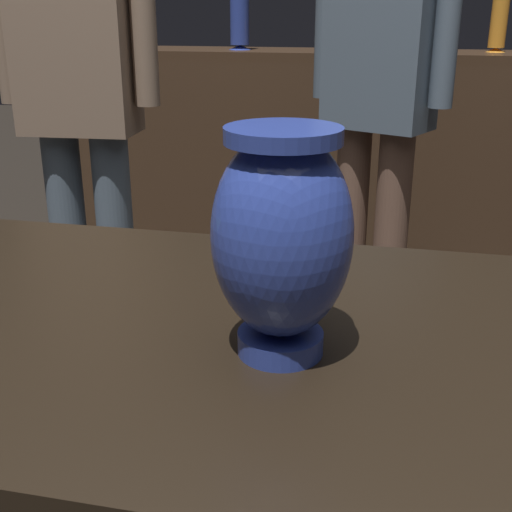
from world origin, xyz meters
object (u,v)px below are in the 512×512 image
object	(u,v)px
shelf_vase_far_left	(133,34)
shelf_vase_left	(240,13)
visitor_center_back	(380,78)
shelf_vase_center	(364,33)
visitor_near_left	(78,76)
vase_centerpiece	(282,236)
shelf_vase_right	(499,18)

from	to	relation	value
shelf_vase_far_left	shelf_vase_left	distance (m)	0.54
visitor_center_back	shelf_vase_center	bearing A→B (deg)	-56.86
visitor_near_left	shelf_vase_far_left	bearing A→B (deg)	-79.13
shelf_vase_center	visitor_near_left	xyz separation A→B (m)	(-0.72, -1.05, -0.09)
shelf_vase_center	visitor_center_back	xyz separation A→B (m)	(0.10, -0.69, -0.11)
shelf_vase_far_left	visitor_near_left	xyz separation A→B (m)	(0.32, -1.18, -0.07)
visitor_center_back	vase_centerpiece	bearing A→B (deg)	113.62
shelf_vase_far_left	visitor_center_back	world-z (taller)	visitor_center_back
shelf_vase_left	visitor_near_left	world-z (taller)	visitor_near_left
visitor_center_back	visitor_near_left	bearing A→B (deg)	48.64
shelf_vase_far_left	shelf_vase_right	xyz separation A→B (m)	(1.56, -0.04, 0.07)
shelf_vase_far_left	visitor_near_left	distance (m)	1.23
visitor_near_left	shelf_vase_left	bearing A→B (deg)	-104.70
shelf_vase_right	visitor_near_left	world-z (taller)	visitor_near_left
shelf_vase_right	shelf_vase_left	bearing A→B (deg)	-176.64
shelf_vase_right	visitor_center_back	bearing A→B (deg)	-118.12
shelf_vase_right	visitor_near_left	xyz separation A→B (m)	(-1.24, -1.15, -0.14)
vase_centerpiece	shelf_vase_right	xyz separation A→B (m)	(0.45, 2.28, 0.18)
vase_centerpiece	visitor_center_back	world-z (taller)	visitor_center_back
visitor_center_back	visitor_near_left	world-z (taller)	visitor_near_left
shelf_vase_far_left	visitor_center_back	distance (m)	1.41
shelf_vase_left	visitor_center_back	xyz separation A→B (m)	(0.62, -0.72, -0.18)
visitor_near_left	shelf_vase_center	bearing A→B (deg)	-128.57
shelf_vase_left	shelf_vase_right	bearing A→B (deg)	3.36
shelf_vase_center	shelf_vase_right	size ratio (longest dim) A/B	0.41
visitor_center_back	visitor_near_left	xyz separation A→B (m)	(-0.82, -0.36, 0.02)
shelf_vase_right	visitor_near_left	size ratio (longest dim) A/B	0.16
shelf_vase_far_left	vase_centerpiece	bearing A→B (deg)	-64.44
shelf_vase_far_left	shelf_vase_center	size ratio (longest dim) A/B	1.71
vase_centerpiece	visitor_center_back	xyz separation A→B (m)	(0.03, 1.49, 0.02)
shelf_vase_center	visitor_near_left	world-z (taller)	visitor_near_left
shelf_vase_center	visitor_center_back	size ratio (longest dim) A/B	0.07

